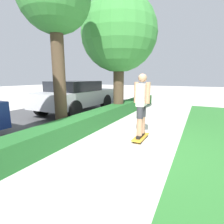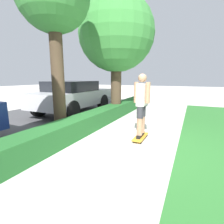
% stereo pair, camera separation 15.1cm
% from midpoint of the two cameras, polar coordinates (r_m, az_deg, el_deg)
% --- Properties ---
extents(ground_plane, '(60.00, 60.00, 0.00)m').
position_cam_midpoint_polar(ground_plane, '(4.24, 5.43, -10.63)').
color(ground_plane, beige).
extents(street_asphalt, '(14.02, 5.00, 0.01)m').
position_cam_midpoint_polar(street_asphalt, '(6.81, -30.21, -3.66)').
color(street_asphalt, '#474749').
rests_on(street_asphalt, ground_plane).
extents(hedge_row, '(14.02, 0.60, 0.50)m').
position_cam_midpoint_polar(hedge_row, '(4.89, -12.55, -4.79)').
color(hedge_row, '#236028').
rests_on(hedge_row, ground_plane).
extents(skateboard, '(0.78, 0.24, 0.09)m').
position_cam_midpoint_polar(skateboard, '(4.59, 8.33, -8.04)').
color(skateboard, gold).
rests_on(skateboard, ground_plane).
extents(skater_person, '(0.48, 0.41, 1.58)m').
position_cam_midpoint_polar(skater_person, '(4.38, 8.65, 2.59)').
color(skater_person, black).
rests_on(skater_person, skateboard).
extents(tree_far, '(2.96, 2.96, 4.74)m').
position_cam_midpoint_polar(tree_far, '(7.44, 0.77, 24.04)').
color(tree_far, '#423323').
rests_on(tree_far, ground_plane).
extents(parked_car_middle, '(3.94, 1.89, 1.42)m').
position_cam_midpoint_polar(parked_car_middle, '(7.98, -13.15, 5.19)').
color(parked_car_middle, '#B7B7BC').
rests_on(parked_car_middle, ground_plane).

